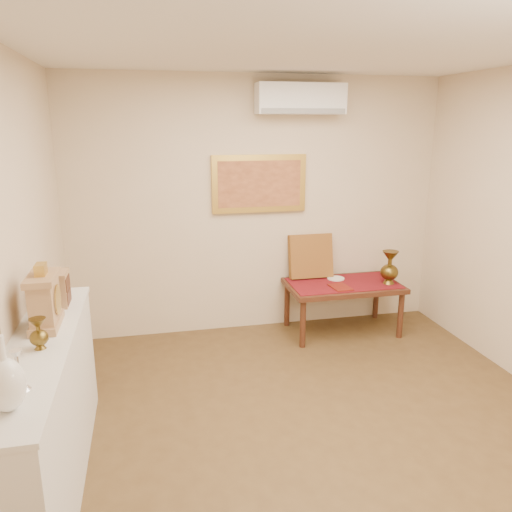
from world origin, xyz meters
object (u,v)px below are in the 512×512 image
object	(u,v)px
display_ledge	(48,417)
low_table	(343,289)
brass_urn_tall	(390,264)
mantel_clock	(45,300)
wooden_chest	(57,289)

from	to	relation	value
display_ledge	low_table	bearing A→B (deg)	35.10
brass_urn_tall	display_ledge	bearing A→B (deg)	-150.72
brass_urn_tall	mantel_clock	size ratio (longest dim) A/B	1.06
display_ledge	mantel_clock	size ratio (longest dim) A/B	4.93
mantel_clock	low_table	size ratio (longest dim) A/B	0.34
brass_urn_tall	mantel_clock	distance (m)	3.50
low_table	wooden_chest	bearing A→B (deg)	-154.68
wooden_chest	low_table	bearing A→B (deg)	25.32
display_ledge	wooden_chest	bearing A→B (deg)	88.38
display_ledge	mantel_clock	xyz separation A→B (m)	(0.01, 0.24, 0.66)
mantel_clock	wooden_chest	size ratio (longest dim) A/B	1.68
mantel_clock	low_table	xyz separation A→B (m)	(2.67, 1.64, -0.67)
wooden_chest	low_table	distance (m)	3.00
display_ledge	low_table	distance (m)	3.27
brass_urn_tall	wooden_chest	distance (m)	3.34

